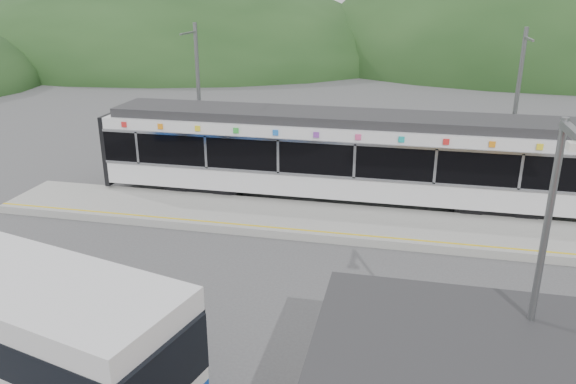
# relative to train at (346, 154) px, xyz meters

# --- Properties ---
(ground) EXTENTS (120.00, 120.00, 0.00)m
(ground) POSITION_rel_train_xyz_m (-0.30, -6.00, -2.06)
(ground) COLOR #4C4C4F
(ground) RESTS_ON ground
(hills) EXTENTS (146.00, 149.00, 26.00)m
(hills) POSITION_rel_train_xyz_m (5.89, -0.71, -2.06)
(hills) COLOR #1E3D19
(hills) RESTS_ON ground
(platform) EXTENTS (26.00, 3.20, 0.30)m
(platform) POSITION_rel_train_xyz_m (-0.30, -2.70, -1.91)
(platform) COLOR #9E9E99
(platform) RESTS_ON ground
(yellow_line) EXTENTS (26.00, 0.10, 0.01)m
(yellow_line) POSITION_rel_train_xyz_m (-0.30, -4.00, -1.76)
(yellow_line) COLOR yellow
(yellow_line) RESTS_ON platform
(train) EXTENTS (20.44, 3.01, 3.74)m
(train) POSITION_rel_train_xyz_m (0.00, 0.00, 0.00)
(train) COLOR black
(train) RESTS_ON ground
(catenary_mast_west) EXTENTS (0.18, 1.80, 7.00)m
(catenary_mast_west) POSITION_rel_train_xyz_m (-7.30, 2.56, 1.58)
(catenary_mast_west) COLOR slate
(catenary_mast_west) RESTS_ON ground
(catenary_mast_east) EXTENTS (0.18, 1.80, 7.00)m
(catenary_mast_east) POSITION_rel_train_xyz_m (6.70, 2.56, 1.58)
(catenary_mast_east) COLOR slate
(catenary_mast_east) RESTS_ON ground
(lamp_post) EXTENTS (0.35, 1.14, 6.59)m
(lamp_post) POSITION_rel_train_xyz_m (4.75, -13.02, 1.85)
(lamp_post) COLOR slate
(lamp_post) RESTS_ON ground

